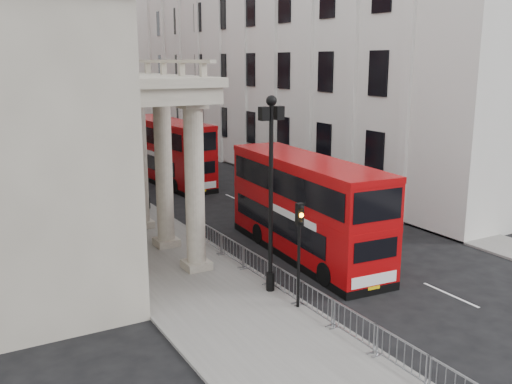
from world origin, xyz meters
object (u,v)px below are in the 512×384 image
Objects in this scene: bus_near at (305,205)px; pedestrian_b at (94,216)px; pedestrian_c at (140,205)px; traffic_light at (299,236)px; pedestrian_a at (126,211)px; lamp_post_mid at (145,137)px; lamp_post_north at (86,117)px; lamp_post_south at (271,182)px; bus_far at (167,150)px; monument_column at (43,24)px.

bus_near is 12.96m from pedestrian_b.
pedestrian_c is at bearing -169.42° from pedestrian_b.
traffic_light reaches higher than pedestrian_c.
traffic_light is at bearing -76.89° from pedestrian_a.
pedestrian_a is at bearing -127.61° from lamp_post_mid.
lamp_post_mid is 1.93× the size of traffic_light.
pedestrian_a is at bearing 127.84° from bus_near.
lamp_post_mid is 1.00× the size of lamp_post_north.
lamp_post_south reaches higher than pedestrian_c.
lamp_post_south is 5.76m from bus_near.
pedestrian_b is at bearing 108.05° from lamp_post_south.
bus_near is 20.55m from bus_far.
bus_near is (3.97, 5.39, -0.47)m from traffic_light.
traffic_light is (-6.50, -90.02, -12.88)m from monument_column.
monument_column reaches higher than bus_far.
lamp_post_north is 19.77m from pedestrian_b.
monument_column is 77.08m from pedestrian_a.
pedestrian_c is at bearing -118.33° from lamp_post_mid.
monument_column is at bearing 86.93° from pedestrian_a.
bus_near reaches higher than pedestrian_a.
pedestrian_b is (-8.35, 9.75, -1.76)m from bus_near.
monument_column reaches higher than bus_near.
pedestrian_a is at bearing -96.81° from monument_column.
lamp_post_south is at bearing -136.54° from bus_near.
traffic_light is at bearing 106.73° from pedestrian_b.
lamp_post_mid is at bearing 57.38° from pedestrian_c.
lamp_post_south is at bearing 92.84° from traffic_light.
traffic_light is (0.10, -2.02, -1.80)m from lamp_post_south.
bus_far is (-2.12, -64.09, -13.32)m from monument_column.
pedestrian_c is at bearing 94.99° from traffic_light.
lamp_post_south reaches higher than pedestrian_b.
monument_column is at bearing 83.81° from bus_far.
bus_far is 7.08× the size of pedestrian_a.
bus_near is 6.37× the size of pedestrian_c.
bus_far is 11.88m from pedestrian_c.
bus_far is at bearing 60.48° from lamp_post_mid.
traffic_light is (0.10, -34.02, -1.80)m from lamp_post_north.
bus_near is at bearing -91.71° from monument_column.
pedestrian_b is at bearing -174.33° from pedestrian_c.
pedestrian_b is (-1.91, 0.19, -0.09)m from pedestrian_a.
monument_column is 4.57× the size of bus_near.
lamp_post_north reaches higher than bus_near.
traffic_light is 2.54× the size of pedestrian_a.
monument_column reaches higher than pedestrian_a.
monument_column is at bearing 83.28° from lamp_post_north.
traffic_light is 15.91m from pedestrian_b.
monument_column is at bearing -97.65° from pedestrian_b.
traffic_light is at bearing -89.83° from lamp_post_north.
pedestrian_c is (-5.75, -10.27, -1.61)m from bus_far.
lamp_post_south is at bearing -104.91° from bus_far.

